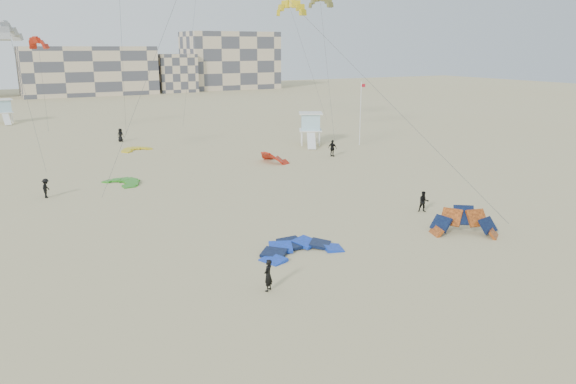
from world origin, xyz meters
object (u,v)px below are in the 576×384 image
kite_ground_blue (300,252)px  lifeguard_tower_near (311,129)px  kite_ground_orange (464,234)px  kitesurfer_main (268,275)px

kite_ground_blue → lifeguard_tower_near: bearing=57.6°
kite_ground_orange → kitesurfer_main: (-15.25, -1.70, 0.84)m
kite_ground_orange → lifeguard_tower_near: bearing=112.0°
kite_ground_blue → kite_ground_orange: 11.37m
kite_ground_blue → kitesurfer_main: (-4.12, -4.01, 0.84)m
kitesurfer_main → lifeguard_tower_near: lifeguard_tower_near is taller
kitesurfer_main → kite_ground_orange: bearing=148.2°
lifeguard_tower_near → kite_ground_blue: bearing=-93.7°
kitesurfer_main → lifeguard_tower_near: (24.16, 36.52, 1.16)m
kite_ground_orange → lifeguard_tower_near: 35.99m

